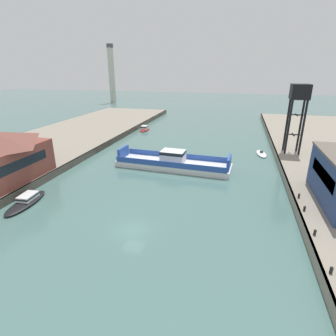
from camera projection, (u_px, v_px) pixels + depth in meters
name	position (u px, v px, depth m)	size (l,w,h in m)	color
ground_plane	(133.00, 229.00, 33.23)	(400.00, 400.00, 0.00)	#476B66
quay_left	(23.00, 155.00, 59.18)	(28.00, 140.00, 1.40)	gray
chain_ferry	(173.00, 163.00, 53.55)	(23.04, 7.24, 3.55)	silver
moored_boat_near_left	(26.00, 201.00, 39.45)	(3.35, 8.45, 1.29)	black
moored_boat_near_right	(145.00, 128.00, 86.29)	(3.07, 7.14, 1.55)	red
moored_boat_mid_left	(261.00, 154.00, 62.09)	(2.68, 6.08, 0.91)	white
crane_tower	(299.00, 99.00, 55.03)	(3.60, 3.60, 14.33)	black
bollard_right_fore	(331.00, 270.00, 24.05)	(0.32, 0.32, 0.71)	black
bollard_left_mid	(11.00, 189.00, 40.20)	(0.32, 0.32, 0.71)	black
bollard_right_mid	(315.00, 232.00, 29.57)	(0.32, 0.32, 0.71)	black
bollard_left_aft	(30.00, 179.00, 43.88)	(0.32, 0.32, 0.71)	black
bollard_right_aft	(305.00, 208.00, 34.61)	(0.32, 0.32, 0.71)	black
bollard_left_far	(47.00, 170.00, 47.59)	(0.32, 0.32, 0.71)	black
bollard_right_far	(299.00, 196.00, 38.05)	(0.32, 0.32, 0.71)	black
smokestack_distant_a	(112.00, 72.00, 149.81)	(3.61, 3.61, 31.15)	beige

